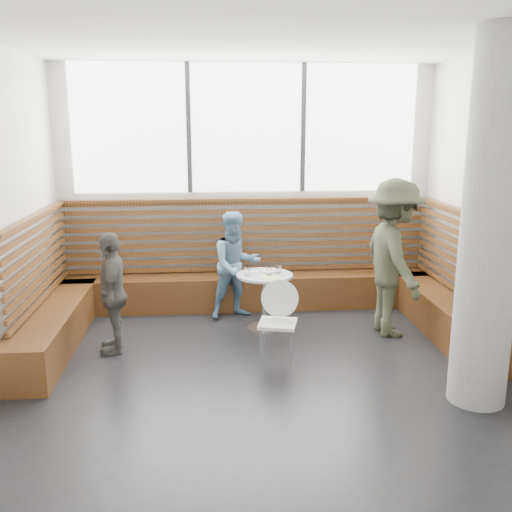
{
  "coord_description": "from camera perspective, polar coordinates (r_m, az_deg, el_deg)",
  "views": [
    {
      "loc": [
        -0.53,
        -5.14,
        2.42
      ],
      "look_at": [
        0.0,
        1.0,
        1.0
      ],
      "focal_mm": 40.0,
      "sensor_mm": 36.0,
      "label": 1
    }
  ],
  "objects": [
    {
      "name": "child_left",
      "position": [
        6.33,
        -14.14,
        -3.57
      ],
      "size": [
        0.39,
        0.8,
        1.32
      ],
      "primitive_type": "imported",
      "rotation": [
        0.0,
        0.0,
        -1.48
      ],
      "color": "#504D49",
      "rests_on": "ground"
    },
    {
      "name": "room",
      "position": [
        5.23,
        0.93,
        3.98
      ],
      "size": [
        5.0,
        5.0,
        3.2
      ],
      "color": "silver",
      "rests_on": "ground"
    },
    {
      "name": "adult_man",
      "position": [
        6.77,
        13.59,
        -0.2
      ],
      "size": [
        0.76,
        1.23,
        1.83
      ],
      "primitive_type": "imported",
      "rotation": [
        0.0,
        0.0,
        1.64
      ],
      "color": "#3B402A",
      "rests_on": "ground"
    },
    {
      "name": "glass_right",
      "position": [
        6.83,
        2.23,
        -1.28
      ],
      "size": [
        0.07,
        0.07,
        0.1
      ],
      "primitive_type": "cylinder",
      "color": "white",
      "rests_on": "cafe_table"
    },
    {
      "name": "concrete_column",
      "position": [
        5.19,
        22.47,
        2.89
      ],
      "size": [
        0.5,
        0.5,
        3.2
      ],
      "primitive_type": "cylinder",
      "color": "gray",
      "rests_on": "ground"
    },
    {
      "name": "glass_mid",
      "position": [
        6.74,
        1.34,
        -1.44
      ],
      "size": [
        0.07,
        0.07,
        0.11
      ],
      "primitive_type": "cylinder",
      "color": "white",
      "rests_on": "cafe_table"
    },
    {
      "name": "glass_left",
      "position": [
        6.72,
        -0.89,
        -1.52
      ],
      "size": [
        0.06,
        0.06,
        0.1
      ],
      "primitive_type": "cylinder",
      "color": "white",
      "rests_on": "cafe_table"
    },
    {
      "name": "plate_far",
      "position": [
        6.9,
        1.25,
        -1.49
      ],
      "size": [
        0.21,
        0.21,
        0.01
      ],
      "primitive_type": "cylinder",
      "color": "white",
      "rests_on": "cafe_table"
    },
    {
      "name": "cafe_table",
      "position": [
        6.83,
        0.87,
        -3.41
      ],
      "size": [
        0.67,
        0.67,
        0.69
      ],
      "color": "silver",
      "rests_on": "ground"
    },
    {
      "name": "plate_near",
      "position": [
        6.89,
        -0.38,
        -1.52
      ],
      "size": [
        0.18,
        0.18,
        0.01
      ],
      "primitive_type": "cylinder",
      "color": "white",
      "rests_on": "cafe_table"
    },
    {
      "name": "booth",
      "position": [
        7.22,
        -0.53,
        -3.21
      ],
      "size": [
        5.0,
        2.5,
        1.44
      ],
      "color": "#4B2B12",
      "rests_on": "ground"
    },
    {
      "name": "cafe_chair",
      "position": [
        5.99,
        2.12,
        -5.88
      ],
      "size": [
        0.4,
        0.39,
        0.83
      ],
      "rotation": [
        0.0,
        0.0,
        -0.25
      ],
      "color": "white",
      "rests_on": "ground"
    },
    {
      "name": "child_back",
      "position": [
        7.23,
        -2.04,
        -0.93
      ],
      "size": [
        0.8,
        0.71,
        1.37
      ],
      "primitive_type": "imported",
      "rotation": [
        0.0,
        0.0,
        0.34
      ],
      "color": "#638CAC",
      "rests_on": "ground"
    },
    {
      "name": "menu_card",
      "position": [
        6.64,
        1.38,
        -2.13
      ],
      "size": [
        0.25,
        0.21,
        0.0
      ],
      "primitive_type": "cube",
      "rotation": [
        0.0,
        0.0,
        -0.32
      ],
      "color": "#A5C64C",
      "rests_on": "cafe_table"
    }
  ]
}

